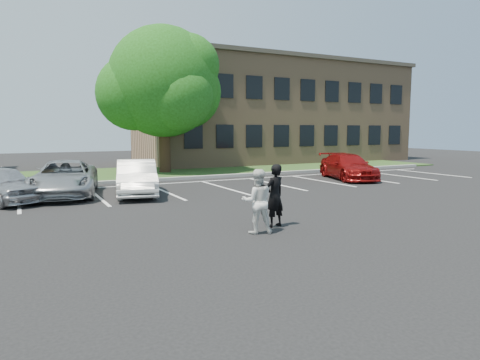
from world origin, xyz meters
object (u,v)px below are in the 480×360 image
tree (164,85)px  car_silver_minivan (65,178)px  man_black_suit (275,196)px  man_white_shirt (257,201)px  office_building (272,112)px  car_white_sedan (137,178)px  car_silver_west (2,184)px  car_red_compact (348,167)px

tree → car_silver_minivan: tree is taller
man_black_suit → man_white_shirt: (-0.79, -0.43, -0.03)m
office_building → car_white_sedan: 21.26m
car_silver_west → car_red_compact: 16.34m
man_white_shirt → car_silver_west: bearing=-36.0°
car_silver_west → car_silver_minivan: size_ratio=0.77×
tree → car_red_compact: size_ratio=1.88×
man_white_shirt → car_red_compact: (10.35, 8.29, -0.16)m
man_black_suit → car_silver_west: man_black_suit is taller
car_silver_west → car_silver_minivan: 2.30m
car_silver_west → car_silver_minivan: car_silver_minivan is taller
office_building → car_white_sedan: (-15.30, -14.35, -3.44)m
office_building → man_black_suit: bearing=-121.5°
car_silver_west → car_white_sedan: car_white_sedan is taller
office_building → man_white_shirt: office_building is taller
office_building → car_silver_west: 24.71m
man_black_suit → man_white_shirt: man_black_suit is taller
office_building → car_silver_minivan: size_ratio=4.37×
office_building → car_silver_minivan: (-17.93, -13.23, -3.45)m
car_silver_west → tree: bearing=15.2°
tree → car_silver_west: (-8.62, -7.66, -4.67)m
man_white_shirt → car_white_sedan: 7.95m
man_black_suit → car_silver_west: (-6.78, 7.88, -0.19)m
car_red_compact → man_black_suit: bearing=-123.2°
car_silver_minivan → car_red_compact: (14.14, -0.70, -0.03)m
man_black_suit → car_red_compact: man_black_suit is taller
man_white_shirt → car_silver_minivan: (-3.79, 8.99, -0.12)m
tree → man_white_shirt: tree is taller
car_silver_west → man_black_suit: bearing=-75.7°
car_silver_minivan → man_black_suit: bearing=-50.8°
man_white_shirt → car_silver_west: man_white_shirt is taller
car_white_sedan → car_silver_minivan: bearing=169.6°
man_black_suit → car_white_sedan: man_black_suit is taller
car_silver_minivan → office_building: bearing=47.5°
man_white_shirt → car_red_compact: 13.27m
tree → car_silver_minivan: size_ratio=1.72×
car_red_compact → tree: bearing=152.5°
man_black_suit → car_silver_minivan: bearing=-76.7°
man_black_suit → car_silver_west: bearing=-64.2°
car_silver_west → car_white_sedan: size_ratio=0.91×
tree → car_red_compact: tree is taller
man_white_shirt → car_white_sedan: (-1.16, 7.86, -0.12)m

